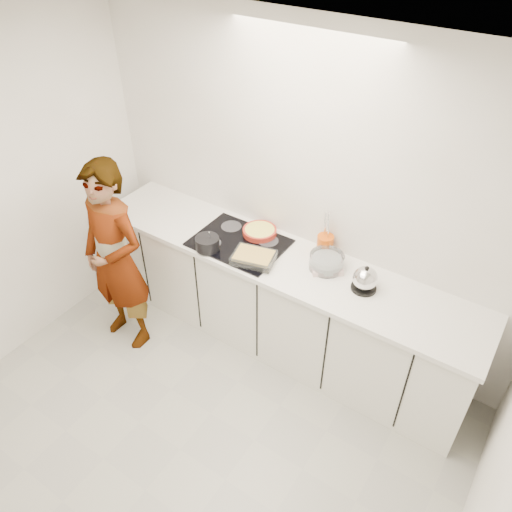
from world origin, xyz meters
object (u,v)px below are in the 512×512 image
Objects in this scene: hob at (239,243)px; saucepan at (207,243)px; kettle at (365,280)px; tart_dish at (260,231)px; mixing_bowl at (326,262)px; cook at (115,259)px; utensil_crock at (325,245)px; baking_dish at (254,257)px.

saucepan is (-0.15, -0.21, 0.06)m from hob.
kettle is at bearing 12.03° from saucepan.
tart_dish reaches higher than hob.
hob is at bearing 53.35° from saucepan.
cook reaches higher than mixing_bowl.
utensil_crock is at bearing 153.24° from kettle.
tart_dish is 1.65× the size of saucepan.
saucepan is at bearing -167.97° from kettle.
utensil_crock is at bearing 8.30° from tart_dish.
cook is at bearing -152.40° from baking_dish.
mixing_bowl is (0.49, 0.24, 0.01)m from baking_dish.
kettle is at bearing -7.90° from tart_dish.
tart_dish is at bearing 59.79° from saucepan.
baking_dish is (0.38, 0.08, -0.02)m from saucepan.
cook reaches higher than hob.
mixing_bowl reaches higher than hob.
baking_dish is at bearing -30.18° from hob.
mixing_bowl is 1.24× the size of kettle.
utensil_crock is at bearing 34.34° from cook.
baking_dish is at bearing -63.84° from tart_dish.
saucepan is at bearing 37.13° from cook.
tart_dish is at bearing 173.37° from mixing_bowl.
utensil_crock reaches higher than mixing_bowl.
cook is (-0.74, -0.64, -0.08)m from hob.
hob is 0.27m from saucepan.
baking_dish is 0.84m from kettle.
tart_dish is at bearing 46.07° from cook.
saucepan reaches higher than baking_dish.
utensil_crock is (0.39, 0.40, 0.03)m from baking_dish.
utensil_crock is 0.09× the size of cook.
saucepan is 1.35× the size of utensil_crock.
saucepan is 1.23m from kettle.
mixing_bowl is (0.72, 0.11, 0.05)m from hob.
saucepan is 0.60× the size of baking_dish.
utensil_crock is at bearing 121.72° from mixing_bowl.
baking_dish is 1.10m from cook.
mixing_bowl is at bearing -6.63° from tart_dish.
utensil_crock is at bearing 22.98° from hob.
baking_dish is 2.26× the size of utensil_crock.
utensil_crock is at bearing 45.29° from baking_dish.
tart_dish is at bearing -171.70° from utensil_crock.
saucepan is 0.13× the size of cook.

